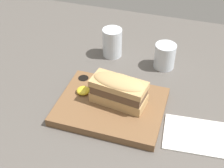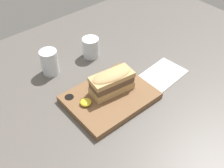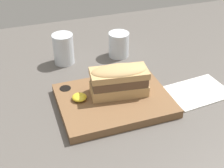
{
  "view_description": "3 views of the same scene",
  "coord_description": "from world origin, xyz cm",
  "px_view_note": "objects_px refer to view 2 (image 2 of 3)",
  "views": [
    {
      "loc": [
        25.09,
        -66.62,
        64.14
      ],
      "look_at": [
        5.3,
        -3.97,
        10.09
      ],
      "focal_mm": 50.0,
      "sensor_mm": 36.0,
      "label": 1
    },
    {
      "loc": [
        -39.12,
        -59.4,
        73.34
      ],
      "look_at": [
        6.03,
        -5.92,
        9.43
      ],
      "focal_mm": 45.0,
      "sensor_mm": 36.0,
      "label": 2
    },
    {
      "loc": [
        -17.21,
        -69.01,
        54.6
      ],
      "look_at": [
        4.98,
        -5.3,
        8.54
      ],
      "focal_mm": 50.0,
      "sensor_mm": 36.0,
      "label": 3
    }
  ],
  "objects_px": {
    "napkin": "(163,74)",
    "wine_glass": "(91,48)",
    "water_glass": "(50,63)",
    "sandwich": "(112,81)",
    "serving_board": "(110,97)"
  },
  "relations": [
    {
      "from": "napkin",
      "to": "wine_glass",
      "type": "bearing_deg",
      "value": 116.47
    },
    {
      "from": "wine_glass",
      "to": "water_glass",
      "type": "bearing_deg",
      "value": 175.31
    },
    {
      "from": "napkin",
      "to": "sandwich",
      "type": "bearing_deg",
      "value": 169.74
    },
    {
      "from": "water_glass",
      "to": "napkin",
      "type": "bearing_deg",
      "value": -42.2
    },
    {
      "from": "water_glass",
      "to": "napkin",
      "type": "height_order",
      "value": "water_glass"
    },
    {
      "from": "serving_board",
      "to": "sandwich",
      "type": "xyz_separation_m",
      "value": [
        0.02,
        0.01,
        0.06
      ]
    },
    {
      "from": "sandwich",
      "to": "wine_glass",
      "type": "bearing_deg",
      "value": 69.84
    },
    {
      "from": "water_glass",
      "to": "wine_glass",
      "type": "distance_m",
      "value": 0.19
    },
    {
      "from": "sandwich",
      "to": "serving_board",
      "type": "bearing_deg",
      "value": -149.06
    },
    {
      "from": "water_glass",
      "to": "wine_glass",
      "type": "bearing_deg",
      "value": -4.69
    },
    {
      "from": "sandwich",
      "to": "wine_glass",
      "type": "relative_size",
      "value": 1.91
    },
    {
      "from": "water_glass",
      "to": "wine_glass",
      "type": "relative_size",
      "value": 1.19
    },
    {
      "from": "serving_board",
      "to": "water_glass",
      "type": "distance_m",
      "value": 0.28
    },
    {
      "from": "wine_glass",
      "to": "sandwich",
      "type": "bearing_deg",
      "value": -110.16
    },
    {
      "from": "serving_board",
      "to": "sandwich",
      "type": "relative_size",
      "value": 1.84
    }
  ]
}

